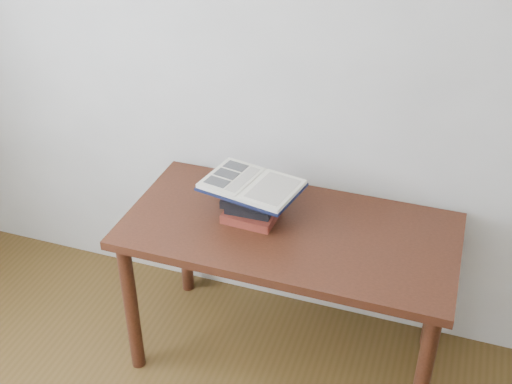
% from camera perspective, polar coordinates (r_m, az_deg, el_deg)
% --- Properties ---
extents(desk, '(1.33, 0.67, 0.71)m').
position_cam_1_polar(desk, '(2.63, 2.91, -4.90)').
color(desk, '#441E11').
rests_on(desk, ground).
extents(book_stack, '(0.24, 0.20, 0.13)m').
position_cam_1_polar(book_stack, '(2.59, -0.47, -1.01)').
color(book_stack, maroon).
rests_on(book_stack, desk).
extents(open_book, '(0.42, 0.33, 0.03)m').
position_cam_1_polar(open_book, '(2.56, -0.38, 0.63)').
color(open_book, black).
rests_on(open_book, book_stack).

